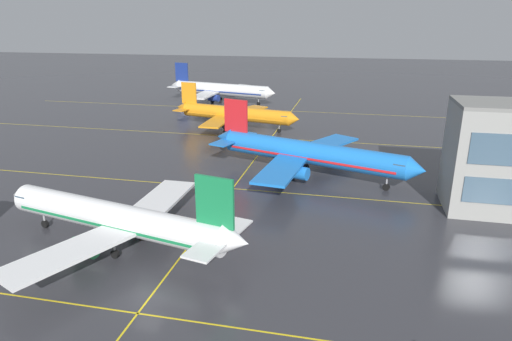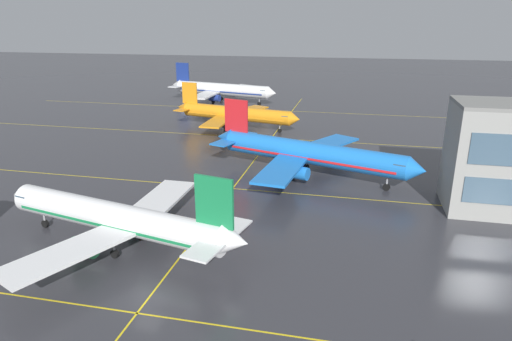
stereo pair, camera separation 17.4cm
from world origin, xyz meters
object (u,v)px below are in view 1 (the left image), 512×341
airliner_front_gate (117,218)px  airliner_far_left_stand (220,90)px  airliner_third_row (234,114)px  airliner_second_row (308,153)px

airliner_front_gate → airliner_far_left_stand: airliner_far_left_stand is taller
airliner_front_gate → airliner_third_row: size_ratio=1.02×
airliner_third_row → airliner_far_left_stand: (-14.10, 34.84, 0.52)m
airliner_third_row → airliner_second_row: bearing=-55.9°
airliner_front_gate → airliner_second_row: 35.83m
airliner_second_row → airliner_far_left_stand: (-35.91, 67.08, 0.04)m
airliner_front_gate → airliner_far_left_stand: (-17.01, 97.51, 0.45)m
airliner_second_row → airliner_far_left_stand: 76.08m
airliner_front_gate → airliner_third_row: (-2.91, 62.68, -0.07)m
airliner_front_gate → airliner_second_row: airliner_second_row is taller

